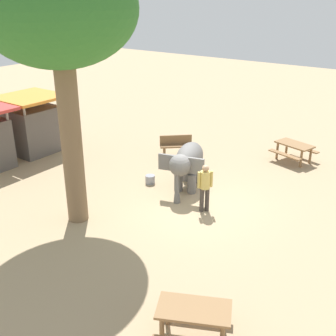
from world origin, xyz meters
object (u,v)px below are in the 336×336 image
(elephant, at_px, (187,162))
(person_handler, at_px, (205,185))
(shade_tree_main, at_px, (59,13))
(picnic_table_far, at_px, (194,316))
(feed_bucket, at_px, (150,179))
(wooden_bench, at_px, (176,145))
(market_stall_orange, at_px, (33,127))
(picnic_table_near, at_px, (294,148))

(elephant, relative_size, person_handler, 1.48)
(shade_tree_main, bearing_deg, person_handler, -46.90)
(picnic_table_far, xyz_separation_m, feed_bucket, (5.46, 5.43, -0.43))
(wooden_bench, distance_m, feed_bucket, 3.12)
(picnic_table_far, xyz_separation_m, market_stall_orange, (5.15, 11.71, 0.55))
(feed_bucket, bearing_deg, market_stall_orange, 92.82)
(elephant, relative_size, picnic_table_far, 1.20)
(shade_tree_main, distance_m, picnic_table_near, 10.95)
(picnic_table_near, relative_size, market_stall_orange, 0.73)
(wooden_bench, distance_m, picnic_table_far, 10.54)
(elephant, bearing_deg, person_handler, 36.64)
(wooden_bench, bearing_deg, person_handler, 92.68)
(elephant, relative_size, picnic_table_near, 1.30)
(shade_tree_main, height_order, market_stall_orange, shade_tree_main)
(person_handler, relative_size, wooden_bench, 1.24)
(shade_tree_main, xyz_separation_m, feed_bucket, (3.41, -0.21, -5.95))
(picnic_table_far, relative_size, feed_bucket, 5.55)
(shade_tree_main, distance_m, market_stall_orange, 8.44)
(person_handler, distance_m, feed_bucket, 2.93)
(picnic_table_near, bearing_deg, market_stall_orange, 45.64)
(picnic_table_near, xyz_separation_m, feed_bucket, (-5.29, 3.51, -0.43))
(shade_tree_main, bearing_deg, picnic_table_far, -110.06)
(shade_tree_main, height_order, wooden_bench, shade_tree_main)
(picnic_table_near, bearing_deg, picnic_table_far, 115.96)
(elephant, distance_m, feed_bucket, 1.70)
(elephant, xyz_separation_m, picnic_table_near, (4.89, -2.13, -0.47))
(elephant, distance_m, picnic_table_near, 5.36)
(picnic_table_near, bearing_deg, feed_bucket, 72.28)
(wooden_bench, distance_m, market_stall_orange, 6.34)
(shade_tree_main, height_order, picnic_table_near, shade_tree_main)
(wooden_bench, bearing_deg, shade_tree_main, 53.62)
(person_handler, bearing_deg, elephant, 4.41)
(market_stall_orange, xyz_separation_m, feed_bucket, (0.31, -6.28, -0.98))
(market_stall_orange, bearing_deg, feed_bucket, -87.18)
(elephant, distance_m, wooden_bench, 3.49)
(picnic_table_far, bearing_deg, picnic_table_near, 74.10)
(picnic_table_near, height_order, feed_bucket, picnic_table_near)
(shade_tree_main, bearing_deg, market_stall_orange, 62.98)
(person_handler, height_order, shade_tree_main, shade_tree_main)
(person_handler, bearing_deg, market_stall_orange, 39.64)
(elephant, height_order, picnic_table_far, elephant)
(wooden_bench, xyz_separation_m, picnic_table_near, (2.32, -4.41, 0.12))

